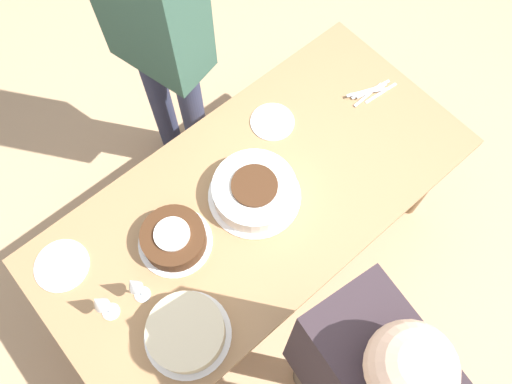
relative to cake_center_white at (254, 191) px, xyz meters
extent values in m
plane|color=tan|center=(0.00, 0.01, -0.77)|extent=(12.00, 12.00, 0.00)
cube|color=#9E754C|center=(0.00, 0.01, -0.06)|extent=(1.73, 0.83, 0.03)
cylinder|color=brown|center=(-0.79, -0.33, -0.42)|extent=(0.07, 0.07, 0.70)
cylinder|color=brown|center=(0.79, -0.33, -0.42)|extent=(0.07, 0.07, 0.70)
cylinder|color=brown|center=(-0.79, 0.35, -0.42)|extent=(0.07, 0.07, 0.70)
cylinder|color=white|center=(0.00, 0.00, -0.04)|extent=(0.36, 0.36, 0.01)
cylinder|color=white|center=(0.00, 0.00, 0.00)|extent=(0.32, 0.32, 0.08)
cylinder|color=#422614|center=(0.00, 0.00, 0.05)|extent=(0.18, 0.18, 0.01)
cylinder|color=white|center=(0.34, -0.05, -0.04)|extent=(0.28, 0.28, 0.01)
cylinder|color=#422614|center=(0.34, -0.05, 0.00)|extent=(0.24, 0.24, 0.08)
cylinder|color=white|center=(0.34, -0.05, 0.05)|extent=(0.13, 0.13, 0.01)
cylinder|color=white|center=(0.51, 0.25, -0.04)|extent=(0.30, 0.30, 0.01)
cylinder|color=beige|center=(0.51, 0.25, 0.01)|extent=(0.26, 0.26, 0.09)
cylinder|color=silver|center=(0.67, 0.01, -0.04)|extent=(0.06, 0.06, 0.00)
cylinder|color=silver|center=(0.67, 0.01, 0.01)|extent=(0.01, 0.01, 0.11)
cone|color=silver|center=(0.67, 0.01, 0.12)|extent=(0.05, 0.05, 0.09)
cylinder|color=silver|center=(0.55, 0.03, -0.04)|extent=(0.06, 0.06, 0.00)
cylinder|color=silver|center=(0.55, 0.03, 0.01)|extent=(0.01, 0.01, 0.10)
cone|color=silver|center=(0.55, 0.03, 0.11)|extent=(0.05, 0.05, 0.10)
cylinder|color=silver|center=(-0.27, -0.20, -0.04)|extent=(0.18, 0.18, 0.01)
cylinder|color=silver|center=(0.71, -0.25, -0.04)|extent=(0.20, 0.20, 0.01)
cube|color=silver|center=(-0.72, -0.01, -0.04)|extent=(0.17, 0.03, 0.00)
cube|color=silver|center=(-0.67, -0.04, -0.04)|extent=(0.17, 0.02, 0.00)
cube|color=silver|center=(-0.68, -0.05, -0.04)|extent=(0.17, 0.06, 0.00)
cube|color=silver|center=(-0.68, -0.04, -0.03)|extent=(0.15, 0.10, 0.00)
cube|color=silver|center=(-0.70, -0.04, -0.03)|extent=(0.17, 0.04, 0.00)
cube|color=silver|center=(-0.67, -0.05, -0.03)|extent=(0.16, 0.08, 0.00)
cylinder|color=#2D334C|center=(-0.07, -0.80, -0.36)|extent=(0.11, 0.11, 0.82)
cylinder|color=#2D334C|center=(-0.12, -0.59, -0.36)|extent=(0.11, 0.11, 0.82)
cylinder|color=#4C4238|center=(0.22, 0.61, -0.39)|extent=(0.11, 0.11, 0.77)
cube|color=#2D2328|center=(0.23, 0.72, 0.32)|extent=(0.27, 0.42, 0.64)
sphere|color=#DBB293|center=(0.23, 0.72, 0.73)|extent=(0.18, 0.18, 0.18)
camera|label=1|loc=(0.51, 0.59, 1.71)|focal=35.00mm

